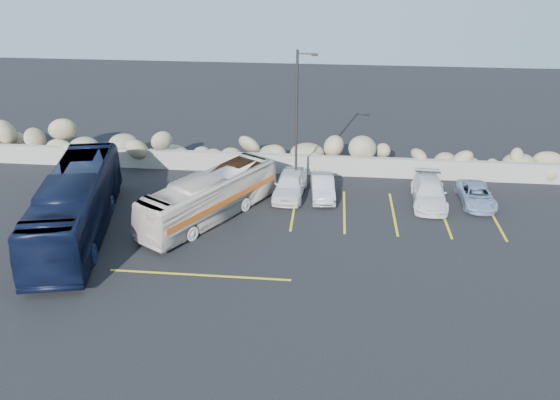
# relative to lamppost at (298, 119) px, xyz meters

# --- Properties ---
(ground) EXTENTS (90.00, 90.00, 0.00)m
(ground) POSITION_rel_lamppost_xyz_m (-2.56, -9.50, -4.30)
(ground) COLOR black
(ground) RESTS_ON ground
(seawall) EXTENTS (60.00, 0.40, 1.20)m
(seawall) POSITION_rel_lamppost_xyz_m (-2.56, 2.50, -3.70)
(seawall) COLOR gray
(seawall) RESTS_ON ground
(riprap_pile) EXTENTS (54.00, 2.80, 2.60)m
(riprap_pile) POSITION_rel_lamppost_xyz_m (-2.56, 3.70, -3.00)
(riprap_pile) COLOR #968262
(riprap_pile) RESTS_ON ground
(parking_lines) EXTENTS (18.16, 9.36, 0.01)m
(parking_lines) POSITION_rel_lamppost_xyz_m (2.09, -3.93, -4.29)
(parking_lines) COLOR gold
(parking_lines) RESTS_ON ground
(lamppost) EXTENTS (1.14, 0.18, 8.00)m
(lamppost) POSITION_rel_lamppost_xyz_m (0.00, 0.00, 0.00)
(lamppost) COLOR #2D2928
(lamppost) RESTS_ON ground
(vintage_bus) EXTENTS (6.23, 8.49, 2.42)m
(vintage_bus) POSITION_rel_lamppost_xyz_m (-4.19, -3.94, -3.08)
(vintage_bus) COLOR silver
(vintage_bus) RESTS_ON ground
(tour_coach) EXTENTS (4.97, 11.45, 3.10)m
(tour_coach) POSITION_rel_lamppost_xyz_m (-10.29, -6.21, -2.74)
(tour_coach) COLOR black
(tour_coach) RESTS_ON ground
(car_a) EXTENTS (1.91, 4.16, 1.38)m
(car_a) POSITION_rel_lamppost_xyz_m (-0.32, -0.80, -3.60)
(car_a) COLOR white
(car_a) RESTS_ON ground
(car_b) EXTENTS (1.55, 3.63, 1.16)m
(car_b) POSITION_rel_lamppost_xyz_m (1.52, -0.74, -3.71)
(car_b) COLOR silver
(car_b) RESTS_ON ground
(car_c) EXTENTS (1.98, 4.39, 1.25)m
(car_c) POSITION_rel_lamppost_xyz_m (7.35, -0.99, -3.67)
(car_c) COLOR white
(car_c) RESTS_ON ground
(car_d) EXTENTS (1.71, 3.65, 1.01)m
(car_d) POSITION_rel_lamppost_xyz_m (9.92, -0.83, -3.79)
(car_d) COLOR #8499BB
(car_d) RESTS_ON ground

